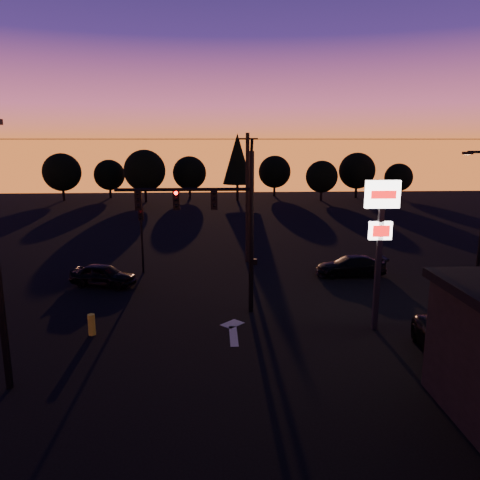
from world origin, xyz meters
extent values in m
plane|color=black|center=(0.00, 0.00, 0.00)|extent=(120.00, 120.00, 0.00)
cube|color=beige|center=(0.50, 1.00, 0.01)|extent=(0.35, 2.20, 0.01)
cube|color=beige|center=(0.50, 2.40, 0.01)|extent=(1.20, 1.20, 0.01)
cylinder|color=black|center=(1.50, 4.00, 4.00)|extent=(0.24, 0.24, 8.00)
cylinder|color=black|center=(1.50, 4.00, 8.20)|extent=(0.14, 0.52, 0.76)
cylinder|color=black|center=(-1.75, 4.00, 6.20)|extent=(6.50, 0.16, 0.16)
cube|color=black|center=(-0.30, 4.00, 5.70)|extent=(0.32, 0.22, 0.95)
sphere|color=black|center=(-0.30, 3.87, 6.05)|extent=(0.18, 0.18, 0.18)
sphere|color=black|center=(-0.30, 3.87, 5.75)|extent=(0.18, 0.18, 0.18)
sphere|color=black|center=(-0.30, 3.87, 5.45)|extent=(0.18, 0.18, 0.18)
cube|color=black|center=(-2.10, 4.00, 5.70)|extent=(0.32, 0.22, 0.95)
sphere|color=#FF0705|center=(-2.10, 3.87, 6.05)|extent=(0.18, 0.18, 0.18)
sphere|color=black|center=(-2.10, 3.87, 5.75)|extent=(0.18, 0.18, 0.18)
sphere|color=black|center=(-2.10, 3.87, 5.45)|extent=(0.18, 0.18, 0.18)
cube|color=black|center=(-3.90, 4.00, 5.70)|extent=(0.32, 0.22, 0.95)
sphere|color=black|center=(-3.90, 3.87, 6.05)|extent=(0.18, 0.18, 0.18)
sphere|color=black|center=(-3.90, 3.87, 5.75)|extent=(0.18, 0.18, 0.18)
sphere|color=black|center=(-3.90, 3.87, 5.45)|extent=(0.18, 0.18, 0.18)
cube|color=black|center=(1.68, 4.00, 2.60)|extent=(0.22, 0.18, 0.28)
cylinder|color=black|center=(-5.00, 11.50, 1.80)|extent=(0.14, 0.14, 3.60)
cube|color=black|center=(-5.00, 11.50, 3.90)|extent=(0.30, 0.20, 0.90)
sphere|color=#FF0705|center=(-5.00, 11.38, 4.22)|extent=(0.18, 0.18, 0.18)
sphere|color=black|center=(-5.00, 11.38, 3.94)|extent=(0.18, 0.18, 0.18)
sphere|color=black|center=(-5.00, 11.38, 3.66)|extent=(0.18, 0.18, 0.18)
cube|color=black|center=(7.00, 1.50, 3.20)|extent=(0.22, 0.22, 6.40)
cube|color=white|center=(7.00, 1.50, 6.20)|extent=(1.50, 0.25, 1.20)
cube|color=red|center=(7.00, 1.36, 6.20)|extent=(1.10, 0.02, 0.35)
cube|color=white|center=(7.00, 1.50, 4.60)|extent=(1.00, 0.22, 0.80)
cube|color=red|center=(7.00, 1.37, 4.60)|extent=(0.75, 0.02, 0.50)
cylinder|color=black|center=(13.40, 5.50, 7.90)|extent=(1.20, 0.14, 0.14)
cube|color=black|center=(12.80, 5.50, 7.85)|extent=(0.50, 0.22, 0.14)
plane|color=#FFB759|center=(12.80, 5.50, 7.77)|extent=(0.35, 0.35, 0.00)
cylinder|color=black|center=(2.00, 14.00, 4.50)|extent=(0.26, 0.26, 9.00)
cube|color=black|center=(2.00, 14.00, 8.60)|extent=(1.40, 0.10, 0.10)
cylinder|color=black|center=(-7.00, 13.40, 8.55)|extent=(18.00, 0.02, 0.02)
cylinder|color=black|center=(-7.00, 14.00, 8.60)|extent=(18.00, 0.02, 0.02)
cylinder|color=black|center=(-7.00, 14.60, 8.55)|extent=(18.00, 0.02, 0.02)
cylinder|color=black|center=(11.00, 13.40, 8.55)|extent=(18.00, 0.02, 0.02)
cylinder|color=black|center=(11.00, 14.00, 8.60)|extent=(18.00, 0.02, 0.02)
cylinder|color=black|center=(11.00, 14.60, 8.55)|extent=(18.00, 0.02, 0.02)
cube|color=black|center=(9.00, -3.48, 1.40)|extent=(2.20, 0.05, 1.60)
cylinder|color=gold|center=(-5.79, 1.50, 0.48)|extent=(0.32, 0.32, 0.96)
cylinder|color=black|center=(-22.00, 50.00, 0.81)|extent=(0.36, 0.36, 1.62)
sphere|color=black|center=(-22.00, 50.00, 4.06)|extent=(5.36, 5.36, 5.36)
cylinder|color=black|center=(-16.00, 53.00, 0.69)|extent=(0.36, 0.36, 1.38)
sphere|color=black|center=(-16.00, 53.00, 3.44)|extent=(4.54, 4.54, 4.54)
cylinder|color=black|center=(-10.00, 48.00, 0.88)|extent=(0.36, 0.36, 1.75)
sphere|color=black|center=(-10.00, 48.00, 4.38)|extent=(5.77, 5.78, 5.78)
cylinder|color=black|center=(-4.00, 52.00, 0.75)|extent=(0.36, 0.36, 1.50)
sphere|color=black|center=(-4.00, 52.00, 3.75)|extent=(4.95, 4.95, 4.95)
cylinder|color=black|center=(3.00, 49.00, 1.19)|extent=(0.36, 0.36, 2.38)
cone|color=black|center=(3.00, 49.00, 5.94)|extent=(4.18, 4.18, 7.12)
cylinder|color=black|center=(9.00, 54.00, 0.75)|extent=(0.36, 0.36, 1.50)
sphere|color=black|center=(9.00, 54.00, 3.75)|extent=(4.95, 4.95, 4.95)
cylinder|color=black|center=(15.00, 48.00, 0.69)|extent=(0.36, 0.36, 1.38)
sphere|color=black|center=(15.00, 48.00, 3.44)|extent=(4.54, 4.54, 4.54)
cylinder|color=black|center=(21.00, 51.00, 0.81)|extent=(0.36, 0.36, 1.62)
sphere|color=black|center=(21.00, 51.00, 4.06)|extent=(5.36, 5.36, 5.36)
cylinder|color=black|center=(27.00, 50.00, 0.62)|extent=(0.36, 0.36, 1.25)
sphere|color=black|center=(27.00, 50.00, 3.12)|extent=(4.12, 4.12, 4.12)
imported|color=black|center=(-6.93, 8.74, 0.67)|extent=(4.20, 2.68, 1.33)
imported|color=black|center=(8.36, 10.07, 0.64)|extent=(4.44, 1.81, 1.29)
imported|color=black|center=(9.07, -2.09, 0.76)|extent=(3.41, 5.81, 1.52)
camera|label=1|loc=(-0.26, -18.33, 8.48)|focal=35.00mm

